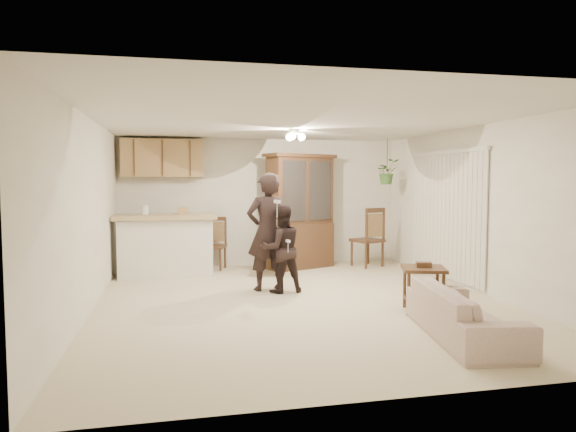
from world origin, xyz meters
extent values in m
plane|color=#C2B392|center=(0.00, 0.00, 0.00)|extent=(6.50, 6.50, 0.00)
cube|color=silver|center=(0.00, 0.00, 2.50)|extent=(5.50, 6.50, 0.02)
cube|color=beige|center=(0.00, 3.25, 1.25)|extent=(5.50, 0.02, 2.50)
cube|color=beige|center=(0.00, -3.25, 1.25)|extent=(5.50, 0.02, 2.50)
cube|color=beige|center=(-2.75, 0.00, 1.25)|extent=(0.02, 6.50, 2.50)
cube|color=beige|center=(2.75, 0.00, 1.25)|extent=(0.02, 6.50, 2.50)
cube|color=silver|center=(-1.85, 2.35, 0.50)|extent=(1.60, 0.55, 1.00)
cube|color=tan|center=(-1.85, 2.35, 1.05)|extent=(1.75, 0.70, 0.08)
cube|color=olive|center=(-1.90, 3.07, 2.10)|extent=(1.50, 0.34, 0.70)
imported|color=#326327|center=(2.30, 2.40, 1.85)|extent=(0.43, 0.37, 0.48)
cylinder|color=black|center=(2.30, 2.40, 2.17)|extent=(0.01, 0.01, 0.65)
imported|color=beige|center=(1.35, -1.95, 0.37)|extent=(1.01, 1.97, 0.73)
imported|color=black|center=(-0.30, 0.85, 0.90)|extent=(0.72, 0.54, 1.80)
imported|color=black|center=(-0.13, 0.65, 0.68)|extent=(0.71, 0.59, 1.35)
cube|color=#382014|center=(0.66, 2.71, 0.43)|extent=(1.38, 0.95, 0.85)
cube|color=#382014|center=(0.66, 2.71, 1.49)|extent=(1.35, 0.90, 1.28)
cube|color=#AFB9BF|center=(0.66, 2.71, 1.49)|extent=(1.03, 0.44, 1.12)
cube|color=#382014|center=(0.66, 2.71, 2.15)|extent=(1.48, 1.01, 0.06)
cube|color=#382014|center=(1.42, -0.87, 0.56)|extent=(0.67, 0.67, 0.04)
cube|color=#382014|center=(1.42, -0.87, 0.16)|extent=(0.56, 0.56, 0.03)
cube|color=#382014|center=(1.42, -0.87, 0.61)|extent=(0.22, 0.18, 0.06)
cube|color=#382014|center=(-0.99, 2.89, 0.44)|extent=(0.56, 0.56, 0.05)
cube|color=#A98354|center=(-0.99, 2.89, 0.70)|extent=(0.32, 0.14, 0.38)
cube|color=#382014|center=(-0.99, 2.89, 0.95)|extent=(0.39, 0.17, 0.08)
cube|color=#382014|center=(-0.03, 1.99, 0.48)|extent=(0.59, 0.59, 0.05)
cube|color=#A98354|center=(-0.03, 1.99, 0.77)|extent=(0.35, 0.14, 0.42)
cube|color=#382014|center=(-0.03, 1.99, 1.05)|extent=(0.43, 0.16, 0.08)
cube|color=#382014|center=(1.98, 2.59, 0.51)|extent=(0.66, 0.66, 0.06)
cube|color=#A98354|center=(1.98, 2.59, 0.82)|extent=(0.37, 0.17, 0.45)
cube|color=#382014|center=(1.98, 2.59, 1.11)|extent=(0.45, 0.20, 0.09)
cube|color=white|center=(-0.23, 0.44, 1.38)|extent=(0.07, 0.16, 0.05)
cube|color=white|center=(-0.09, 0.35, 0.81)|extent=(0.05, 0.12, 0.04)
camera|label=1|loc=(-1.64, -6.84, 1.69)|focal=32.00mm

